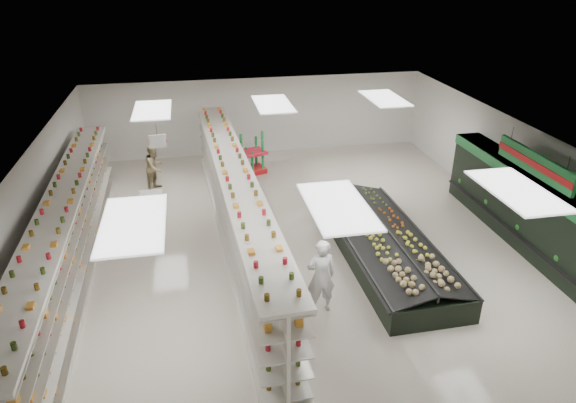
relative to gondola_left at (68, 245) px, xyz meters
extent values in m
plane|color=beige|center=(6.15, 0.67, -1.01)|extent=(16.00, 16.00, 0.00)
cube|color=white|center=(6.15, 0.67, 2.19)|extent=(14.00, 16.00, 0.02)
cube|color=white|center=(6.15, 8.67, 0.59)|extent=(14.00, 0.02, 3.20)
cube|color=white|center=(-0.85, 0.67, 0.59)|extent=(0.02, 16.00, 3.20)
cube|color=white|center=(13.15, 0.67, 0.59)|extent=(0.02, 16.00, 3.20)
cube|color=black|center=(12.70, -0.83, 0.09)|extent=(0.80, 8.00, 2.20)
cube|color=#1E7235|center=(12.68, -0.83, 1.04)|extent=(0.85, 8.00, 0.30)
cube|color=black|center=(12.45, -0.83, -0.46)|extent=(0.55, 7.80, 0.15)
cube|color=beige|center=(12.55, -0.83, 0.34)|extent=(0.45, 7.70, 0.03)
cube|color=beige|center=(12.55, -0.83, 0.64)|extent=(0.45, 7.70, 0.03)
cube|color=white|center=(2.35, -1.33, 1.74)|extent=(0.50, 0.06, 0.40)
cube|color=red|center=(2.35, -1.33, 1.74)|extent=(0.52, 0.02, 0.12)
cylinder|color=black|center=(2.35, -1.33, 2.04)|extent=(0.01, 0.01, 0.50)
cube|color=white|center=(2.35, 2.67, 1.74)|extent=(0.50, 0.06, 0.40)
cube|color=red|center=(2.35, 2.67, 1.74)|extent=(0.52, 0.02, 0.12)
cylinder|color=black|center=(2.35, 2.67, 2.04)|extent=(0.01, 0.01, 0.50)
cube|color=#1E7235|center=(12.40, -0.83, 1.64)|extent=(0.10, 3.20, 0.60)
cube|color=red|center=(12.34, -0.83, 1.64)|extent=(0.03, 3.20, 0.18)
cylinder|color=black|center=(12.40, -2.03, 2.04)|extent=(0.01, 0.01, 0.50)
cylinder|color=black|center=(12.40, 0.37, 2.04)|extent=(0.01, 0.01, 0.50)
cube|color=white|center=(0.00, 0.00, -0.95)|extent=(1.25, 12.71, 0.13)
cube|color=white|center=(0.00, 0.00, 0.05)|extent=(0.36, 12.68, 2.11)
cube|color=white|center=(0.00, 0.00, 1.15)|extent=(1.25, 12.71, 0.08)
cube|color=beige|center=(-0.24, -0.01, -0.82)|extent=(0.76, 12.59, 0.03)
cube|color=beige|center=(-0.24, -0.01, -0.36)|extent=(0.76, 12.59, 0.03)
cube|color=beige|center=(-0.24, -0.01, 0.11)|extent=(0.76, 12.59, 0.03)
cube|color=beige|center=(-0.24, -0.01, 0.57)|extent=(0.76, 12.59, 0.03)
cube|color=beige|center=(-0.24, -0.01, 1.03)|extent=(0.76, 12.59, 0.03)
cube|color=beige|center=(0.24, 0.01, -0.82)|extent=(0.76, 12.59, 0.03)
cube|color=beige|center=(0.24, 0.01, -0.36)|extent=(0.76, 12.59, 0.03)
cube|color=beige|center=(0.24, 0.01, 0.11)|extent=(0.76, 12.59, 0.03)
cube|color=beige|center=(0.24, 0.01, 0.57)|extent=(0.76, 12.59, 0.03)
cube|color=beige|center=(0.24, 0.01, 1.03)|extent=(0.76, 12.59, 0.03)
cube|color=white|center=(4.45, 1.18, -0.94)|extent=(1.57, 13.30, 0.13)
cube|color=white|center=(4.45, 1.18, 0.10)|extent=(0.64, 13.26, 2.21)
cube|color=white|center=(4.45, 1.18, 1.25)|extent=(1.57, 13.30, 0.09)
cube|color=beige|center=(4.19, 1.17, -0.81)|extent=(1.05, 13.17, 0.03)
cube|color=beige|center=(4.19, 1.17, -0.33)|extent=(1.05, 13.17, 0.03)
cube|color=beige|center=(4.19, 1.17, 0.16)|extent=(1.05, 13.17, 0.03)
cube|color=beige|center=(4.19, 1.17, 0.64)|extent=(1.05, 13.17, 0.03)
cube|color=beige|center=(4.19, 1.17, 1.13)|extent=(1.05, 13.17, 0.03)
cube|color=beige|center=(4.70, 1.19, -0.81)|extent=(1.05, 13.17, 0.03)
cube|color=beige|center=(4.70, 1.19, -0.33)|extent=(1.05, 13.17, 0.03)
cube|color=beige|center=(4.70, 1.19, 0.16)|extent=(1.05, 13.17, 0.03)
cube|color=beige|center=(4.70, 1.19, 0.64)|extent=(1.05, 13.17, 0.03)
cube|color=beige|center=(4.70, 1.19, 1.13)|extent=(1.05, 13.17, 0.03)
cube|color=black|center=(8.42, -0.59, -0.69)|extent=(2.28, 6.43, 0.64)
cube|color=#262626|center=(7.36, -0.61, -0.35)|extent=(0.14, 6.40, 0.05)
cube|color=#262626|center=(9.48, -0.58, -0.35)|extent=(0.14, 6.40, 0.05)
cube|color=black|center=(7.85, -0.60, -0.26)|extent=(1.26, 6.33, 0.33)
cube|color=black|center=(8.99, -0.59, -0.26)|extent=(1.26, 6.33, 0.33)
cube|color=#262626|center=(8.42, -0.59, -0.17)|extent=(0.12, 6.31, 0.23)
cube|color=red|center=(5.46, 6.35, -0.91)|extent=(1.36, 1.10, 0.20)
cube|color=red|center=(5.46, 6.35, -0.18)|extent=(1.42, 1.17, 0.10)
imported|color=silver|center=(6.06, -2.55, -0.05)|extent=(0.73, 0.50, 1.92)
imported|color=#95795C|center=(1.95, 5.47, -0.15)|extent=(0.88, 0.98, 1.72)
camera|label=1|loc=(3.41, -12.25, 6.72)|focal=32.00mm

